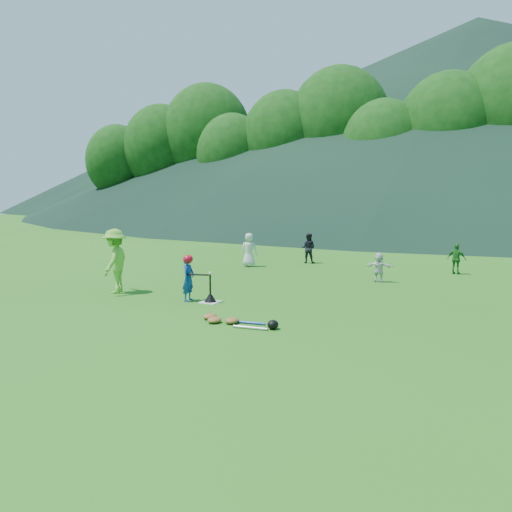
{
  "coord_description": "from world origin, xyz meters",
  "views": [
    {
      "loc": [
        6.55,
        -10.33,
        2.62
      ],
      "look_at": [
        0.0,
        2.5,
        0.9
      ],
      "focal_mm": 35.0,
      "sensor_mm": 36.0,
      "label": 1
    }
  ],
  "objects_px": {
    "batter_child": "(188,279)",
    "fielder_d": "(379,267)",
    "batting_tee": "(210,297)",
    "fielder_c": "(457,259)",
    "home_plate": "(210,302)",
    "fielder_b": "(308,248)",
    "equipment_pile": "(232,321)",
    "adult_coach": "(115,261)",
    "fielder_a": "(249,250)"
  },
  "relations": [
    {
      "from": "batter_child",
      "to": "fielder_d",
      "type": "height_order",
      "value": "batter_child"
    },
    {
      "from": "batting_tee",
      "to": "fielder_c",
      "type": "bearing_deg",
      "value": 56.96
    },
    {
      "from": "home_plate",
      "to": "fielder_b",
      "type": "height_order",
      "value": "fielder_b"
    },
    {
      "from": "fielder_d",
      "to": "batting_tee",
      "type": "xyz_separation_m",
      "value": [
        -3.03,
        -4.89,
        -0.33
      ]
    },
    {
      "from": "fielder_b",
      "to": "fielder_c",
      "type": "relative_size",
      "value": 1.14
    },
    {
      "from": "equipment_pile",
      "to": "adult_coach",
      "type": "bearing_deg",
      "value": 161.92
    },
    {
      "from": "home_plate",
      "to": "equipment_pile",
      "type": "height_order",
      "value": "equipment_pile"
    },
    {
      "from": "fielder_c",
      "to": "fielder_a",
      "type": "bearing_deg",
      "value": 24.07
    },
    {
      "from": "home_plate",
      "to": "batter_child",
      "type": "relative_size",
      "value": 0.39
    },
    {
      "from": "fielder_b",
      "to": "fielder_d",
      "type": "xyz_separation_m",
      "value": [
        3.55,
        -3.17,
        -0.13
      ]
    },
    {
      "from": "home_plate",
      "to": "fielder_a",
      "type": "relative_size",
      "value": 0.35
    },
    {
      "from": "fielder_d",
      "to": "equipment_pile",
      "type": "distance_m",
      "value": 6.65
    },
    {
      "from": "adult_coach",
      "to": "equipment_pile",
      "type": "relative_size",
      "value": 0.97
    },
    {
      "from": "batter_child",
      "to": "fielder_c",
      "type": "distance_m",
      "value": 9.56
    },
    {
      "from": "fielder_a",
      "to": "fielder_b",
      "type": "height_order",
      "value": "fielder_a"
    },
    {
      "from": "fielder_a",
      "to": "batting_tee",
      "type": "xyz_separation_m",
      "value": [
        2.13,
        -6.1,
        -0.51
      ]
    },
    {
      "from": "batter_child",
      "to": "fielder_d",
      "type": "bearing_deg",
      "value": -42.65
    },
    {
      "from": "adult_coach",
      "to": "batting_tee",
      "type": "xyz_separation_m",
      "value": [
        2.98,
        0.11,
        -0.75
      ]
    },
    {
      "from": "adult_coach",
      "to": "fielder_d",
      "type": "relative_size",
      "value": 1.91
    },
    {
      "from": "fielder_a",
      "to": "batting_tee",
      "type": "relative_size",
      "value": 1.87
    },
    {
      "from": "adult_coach",
      "to": "batting_tee",
      "type": "bearing_deg",
      "value": 71.31
    },
    {
      "from": "adult_coach",
      "to": "batting_tee",
      "type": "height_order",
      "value": "adult_coach"
    },
    {
      "from": "home_plate",
      "to": "adult_coach",
      "type": "xyz_separation_m",
      "value": [
        -2.98,
        -0.11,
        0.87
      ]
    },
    {
      "from": "home_plate",
      "to": "fielder_c",
      "type": "distance_m",
      "value": 9.17
    },
    {
      "from": "adult_coach",
      "to": "fielder_d",
      "type": "distance_m",
      "value": 7.83
    },
    {
      "from": "adult_coach",
      "to": "equipment_pile",
      "type": "xyz_separation_m",
      "value": [
        4.49,
        -1.47,
        -0.81
      ]
    },
    {
      "from": "fielder_a",
      "to": "fielder_c",
      "type": "bearing_deg",
      "value": 174.93
    },
    {
      "from": "fielder_b",
      "to": "equipment_pile",
      "type": "height_order",
      "value": "fielder_b"
    },
    {
      "from": "home_plate",
      "to": "fielder_d",
      "type": "bearing_deg",
      "value": 58.26
    },
    {
      "from": "adult_coach",
      "to": "fielder_b",
      "type": "bearing_deg",
      "value": 142.52
    },
    {
      "from": "fielder_c",
      "to": "home_plate",
      "type": "bearing_deg",
      "value": 68.58
    },
    {
      "from": "equipment_pile",
      "to": "batter_child",
      "type": "bearing_deg",
      "value": 144.83
    },
    {
      "from": "fielder_a",
      "to": "fielder_d",
      "type": "height_order",
      "value": "fielder_a"
    },
    {
      "from": "fielder_a",
      "to": "home_plate",
      "type": "bearing_deg",
      "value": 91.74
    },
    {
      "from": "fielder_b",
      "to": "fielder_c",
      "type": "bearing_deg",
      "value": 169.49
    },
    {
      "from": "fielder_a",
      "to": "batting_tee",
      "type": "height_order",
      "value": "fielder_a"
    },
    {
      "from": "adult_coach",
      "to": "batter_child",
      "type": "bearing_deg",
      "value": 69.5
    },
    {
      "from": "batter_child",
      "to": "fielder_d",
      "type": "xyz_separation_m",
      "value": [
        3.61,
        4.99,
        -0.12
      ]
    },
    {
      "from": "fielder_c",
      "to": "fielder_d",
      "type": "height_order",
      "value": "fielder_c"
    },
    {
      "from": "batting_tee",
      "to": "adult_coach",
      "type": "bearing_deg",
      "value": -177.96
    },
    {
      "from": "fielder_c",
      "to": "batting_tee",
      "type": "bearing_deg",
      "value": 68.58
    },
    {
      "from": "batter_child",
      "to": "fielder_c",
      "type": "height_order",
      "value": "batter_child"
    },
    {
      "from": "adult_coach",
      "to": "home_plate",
      "type": "bearing_deg",
      "value": 71.31
    },
    {
      "from": "fielder_c",
      "to": "batting_tee",
      "type": "relative_size",
      "value": 1.53
    },
    {
      "from": "batter_child",
      "to": "fielder_d",
      "type": "relative_size",
      "value": 1.25
    },
    {
      "from": "home_plate",
      "to": "fielder_b",
      "type": "relative_size",
      "value": 0.38
    },
    {
      "from": "fielder_c",
      "to": "fielder_b",
      "type": "bearing_deg",
      "value": 7.53
    },
    {
      "from": "adult_coach",
      "to": "equipment_pile",
      "type": "distance_m",
      "value": 4.79
    },
    {
      "from": "fielder_d",
      "to": "adult_coach",
      "type": "bearing_deg",
      "value": 39.8
    },
    {
      "from": "fielder_b",
      "to": "equipment_pile",
      "type": "bearing_deg",
      "value": 95.47
    }
  ]
}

